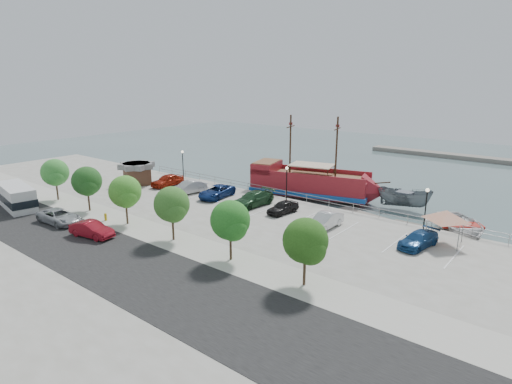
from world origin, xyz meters
The scene contains 34 objects.
ground centered at (0.00, 0.00, -1.00)m, with size 160.00×160.00×0.00m, color #4A5F61.
land_slab centered at (0.00, -21.00, -0.60)m, with size 100.00×58.00×1.20m, color gray.
street centered at (0.00, -16.00, 0.01)m, with size 100.00×8.00×0.04m, color black.
sidewalk centered at (0.00, -10.00, 0.01)m, with size 100.00×4.00×0.05m, color #B0AF9D.
seawall_railing centered at (0.00, 7.80, 0.53)m, with size 50.00×0.06×1.00m.
far_shore centered at (10.00, 55.00, -0.60)m, with size 40.00×3.00×0.80m, color gray.
pirate_ship centered at (0.56, 13.14, 0.87)m, with size 18.02×8.96×11.15m.
patrol_boat centered at (10.91, 15.26, 0.22)m, with size 2.38×6.32×2.45m, color slate.
speedboat centered at (18.46, 10.35, -0.20)m, with size 5.51×7.71×1.60m, color silver.
dock_west centered at (-15.02, 9.20, -0.80)m, with size 6.99×2.00×0.40m, color gray.
dock_mid centered at (9.01, 9.20, -0.78)m, with size 7.62×2.18×0.44m, color gray.
dock_east centered at (15.46, 9.20, -0.80)m, with size 7.10×2.03×0.41m, color #666057.
shed centered at (-21.13, 0.86, 1.58)m, with size 4.77×4.77×2.97m.
canopy_tent centered at (18.40, 4.51, 3.08)m, with size 4.67×4.67×3.54m.
street_van centered at (-13.60, -14.17, 0.72)m, with size 2.38×5.15×1.43m, color #A0A5A9.
street_sedan centered at (-7.47, -14.21, 0.73)m, with size 1.56×4.46×1.47m, color maroon.
shuttle_bus centered at (-22.39, -14.50, 1.27)m, with size 7.75×3.82×2.61m.
fire_hydrant centered at (-10.61, -10.80, 0.45)m, with size 0.29×0.29×0.82m.
lamp_post_left centered at (-18.00, 6.50, 2.94)m, with size 0.36×0.36×4.28m.
lamp_post_mid centered at (0.00, 6.50, 2.94)m, with size 0.36×0.36×4.28m.
lamp_post_right centered at (16.00, 6.50, 2.94)m, with size 0.36×0.36×4.28m.
tree_a centered at (-21.85, -10.07, 3.30)m, with size 3.30×3.20×5.00m.
tree_b centered at (-14.85, -10.07, 3.30)m, with size 3.30×3.20×5.00m.
tree_c centered at (-7.85, -10.07, 3.30)m, with size 3.30×3.20×5.00m.
tree_d centered at (-0.85, -10.07, 3.30)m, with size 3.30×3.20×5.00m.
tree_e centered at (6.15, -10.07, 3.30)m, with size 3.30×3.20×5.00m.
tree_f centered at (13.15, -10.07, 3.30)m, with size 3.30×3.20×5.00m.
parked_car_a centered at (-16.99, 2.71, 0.81)m, with size 1.92×4.76×1.62m, color #991E0C.
parked_car_b centered at (-11.89, 1.84, 0.80)m, with size 1.69×4.84×1.60m, color beige.
parked_car_c centered at (-7.76, 2.73, 0.75)m, with size 2.49×5.40×1.50m, color navy.
parked_car_d centered at (-2.09, 2.80, 0.82)m, with size 2.30×5.66×1.64m, color #1E4425.
parked_car_e centered at (2.19, 2.68, 0.69)m, with size 1.63×4.06×1.38m, color black.
parked_car_f centered at (8.14, 1.45, 0.77)m, with size 1.62×4.65×1.53m, color silver.
parked_car_h centered at (16.90, 2.26, 0.67)m, with size 1.88×4.62×1.34m, color navy.
Camera 1 is at (27.63, -33.73, 14.33)m, focal length 30.00 mm.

